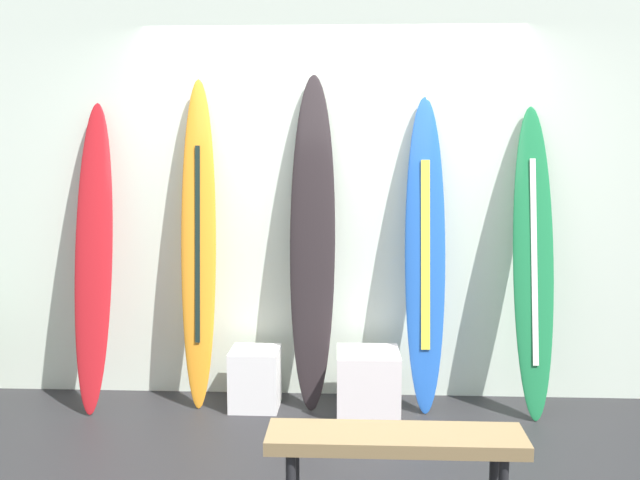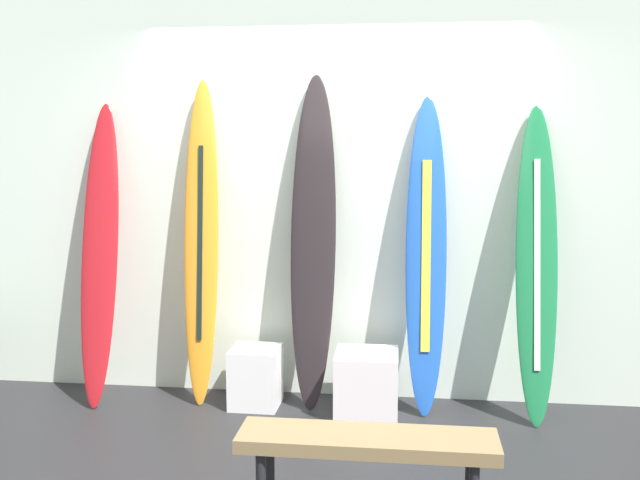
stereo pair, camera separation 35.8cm
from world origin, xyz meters
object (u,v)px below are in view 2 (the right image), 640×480
Objects in this scene: surfboard_crimson at (100,256)px; surfboard_charcoal at (313,245)px; surfboard_cobalt at (426,258)px; surfboard_sunset at (201,245)px; bench at (367,449)px; display_block_center at (366,384)px; surfboard_emerald at (537,264)px; display_block_left at (256,377)px.

surfboard_charcoal is at bearing 3.53° from surfboard_crimson.
surfboard_charcoal is 0.74m from surfboard_cobalt.
surfboard_cobalt is at bearing 2.06° from surfboard_crimson.
surfboard_crimson is 0.93× the size of surfboard_sunset.
surfboard_sunset is at bearing -179.98° from surfboard_cobalt.
display_block_center is at bearing 93.54° from bench.
surfboard_emerald is at bearing 59.50° from bench.
bench is at bearing -74.69° from surfboard_charcoal.
surfboard_charcoal is 0.96m from display_block_center.
surfboard_charcoal reaches higher than surfboard_cobalt.
surfboard_sunset reaches higher than bench.
surfboard_emerald is (1.41, -0.06, -0.09)m from surfboard_charcoal.
surfboard_crimson is at bearing 139.83° from bench.
surfboard_crimson is 1.95m from display_block_center.
bench is (-0.96, -1.62, -0.57)m from surfboard_emerald.
surfboard_cobalt is at bearing 0.02° from surfboard_sunset.
surfboard_cobalt reaches higher than surfboard_emerald.
surfboard_charcoal is 1.07× the size of surfboard_cobalt.
surfboard_crimson is 2.84m from surfboard_emerald.
surfboard_charcoal is at bearing 179.18° from surfboard_cobalt.
surfboard_sunset is 5.49× the size of display_block_left.
bench is at bearing -62.28° from display_block_left.
surfboard_emerald is (2.84, 0.03, 0.00)m from surfboard_crimson.
surfboard_emerald is 1.96m from display_block_left.
display_block_left is at bearing -175.83° from surfboard_cobalt.
display_block_center reaches higher than display_block_left.
display_block_left is at bearing -0.18° from surfboard_crimson.
display_block_center is at bearing -156.87° from surfboard_cobalt.
surfboard_crimson is 1.31m from display_block_left.
display_block_left is at bearing 174.17° from display_block_center.
surfboard_sunset reaches higher than display_block_center.
display_block_left is (0.37, -0.08, -0.86)m from surfboard_sunset.
surfboard_sunset is 1.91× the size of bench.
display_block_center is at bearing -174.01° from surfboard_emerald.
bench is at bearing -86.46° from display_block_center.
surfboard_emerald is at bearing -2.29° from surfboard_charcoal.
bench is (1.21, -1.67, -0.64)m from surfboard_sunset.
surfboard_charcoal is at bearing 0.84° from surfboard_sunset.
surfboard_cobalt is (2.16, 0.08, 0.02)m from surfboard_crimson.
surfboard_sunset is 0.95m from display_block_left.
surfboard_sunset reaches higher than display_block_left.
surfboard_crimson is 5.10× the size of display_block_left.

